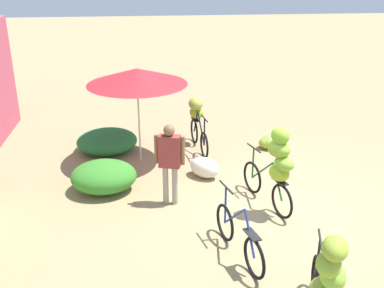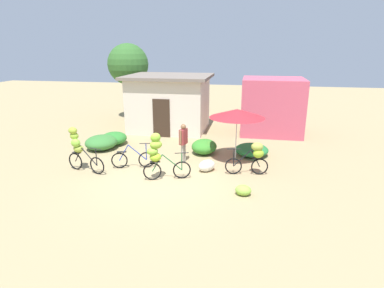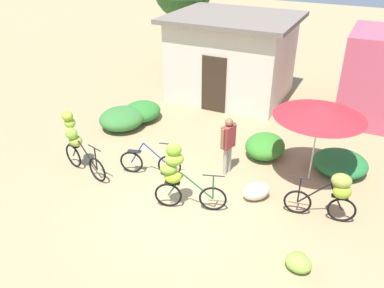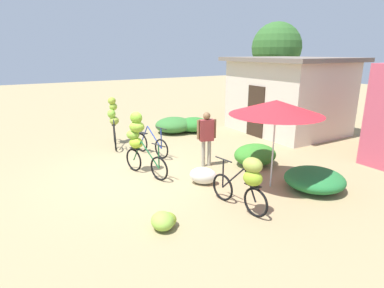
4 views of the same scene
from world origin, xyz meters
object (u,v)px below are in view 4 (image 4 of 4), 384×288
bicycle_by_shop (248,179)px  person_vendor (207,134)px  banana_pile_on_ground (163,221)px  market_umbrella (276,107)px  building_low (288,95)px  bicycle_leftmost (113,119)px  bicycle_near_pile (151,144)px  bicycle_center_loaded (138,139)px  produce_sack (203,176)px  tree_behind_building (276,48)px

bicycle_by_shop → person_vendor: 2.94m
banana_pile_on_ground → person_vendor: person_vendor is taller
market_umbrella → person_vendor: market_umbrella is taller
building_low → bicycle_leftmost: building_low is taller
bicycle_near_pile → bicycle_by_shop: bearing=1.8°
market_umbrella → building_low: bearing=130.3°
bicycle_leftmost → bicycle_center_loaded: (3.19, -0.29, 0.04)m
produce_sack → person_vendor: bearing=143.5°
bicycle_leftmost → produce_sack: bicycle_leftmost is taller
building_low → produce_sack: 6.92m
tree_behind_building → person_vendor: 9.67m
bicycle_near_pile → bicycle_by_shop: size_ratio=1.03×
tree_behind_building → building_low: bearing=-36.7°
tree_behind_building → produce_sack: tree_behind_building is taller
person_vendor → bicycle_leftmost: bearing=-156.5°
bicycle_near_pile → banana_pile_on_ground: (4.31, -1.64, -0.20)m
bicycle_center_loaded → building_low: bearing=101.1°
bicycle_near_pile → produce_sack: (2.88, 0.18, -0.13)m
banana_pile_on_ground → person_vendor: bearing=133.7°
produce_sack → person_vendor: person_vendor is taller
person_vendor → bicycle_center_loaded: bearing=-105.0°
building_low → bicycle_leftmost: 7.15m
bicycle_center_loaded → banana_pile_on_ground: size_ratio=2.88×
bicycle_center_loaded → bicycle_leftmost: bearing=174.7°
tree_behind_building → bicycle_by_shop: size_ratio=3.01×
bicycle_near_pile → produce_sack: 2.89m
bicycle_leftmost → bicycle_by_shop: bicycle_leftmost is taller
market_umbrella → bicycle_center_loaded: bearing=-136.2°
building_low → person_vendor: size_ratio=2.83×
bicycle_near_pile → bicycle_center_loaded: 1.72m
bicycle_near_pile → banana_pile_on_ground: 4.61m
bicycle_by_shop → person_vendor: bearing=163.6°
bicycle_by_shop → produce_sack: bearing=179.0°
building_low → banana_pile_on_ground: (4.42, -7.91, -1.39)m
tree_behind_building → person_vendor: bearing=-56.0°
tree_behind_building → bicycle_center_loaded: (4.72, -9.65, -2.47)m
banana_pile_on_ground → person_vendor: (-2.50, 2.61, 0.83)m
tree_behind_building → banana_pile_on_ground: size_ratio=8.00×
bicycle_by_shop → banana_pile_on_ground: bearing=-100.0°
tree_behind_building → market_umbrella: bearing=-44.5°
tree_behind_building → banana_pile_on_ground: bearing=-53.3°
building_low → bicycle_near_pile: bearing=-88.9°
bicycle_leftmost → bicycle_by_shop: (6.51, 0.78, -0.19)m
bicycle_leftmost → banana_pile_on_ground: (6.20, -1.00, -0.79)m
bicycle_near_pile → banana_pile_on_ground: bearing=-20.8°
bicycle_leftmost → market_umbrella: bearing=20.8°
bicycle_leftmost → banana_pile_on_ground: 6.33m
bicycle_by_shop → person_vendor: size_ratio=0.98×
bicycle_leftmost → banana_pile_on_ground: size_ratio=2.84×
building_low → tree_behind_building: 4.54m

